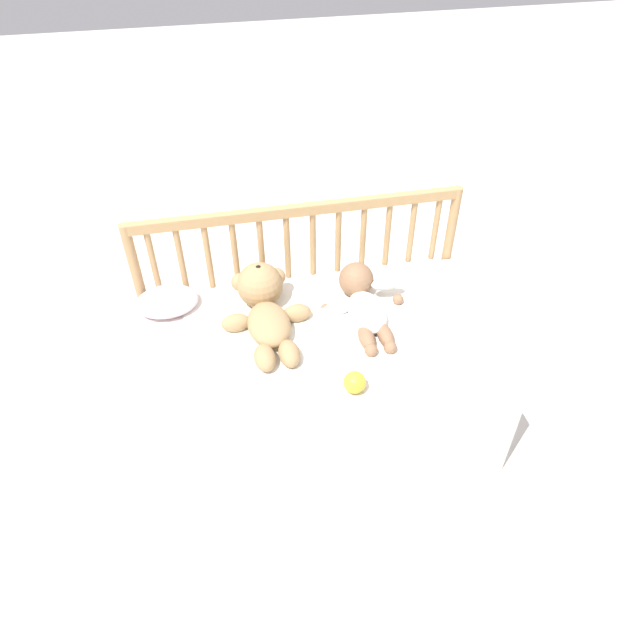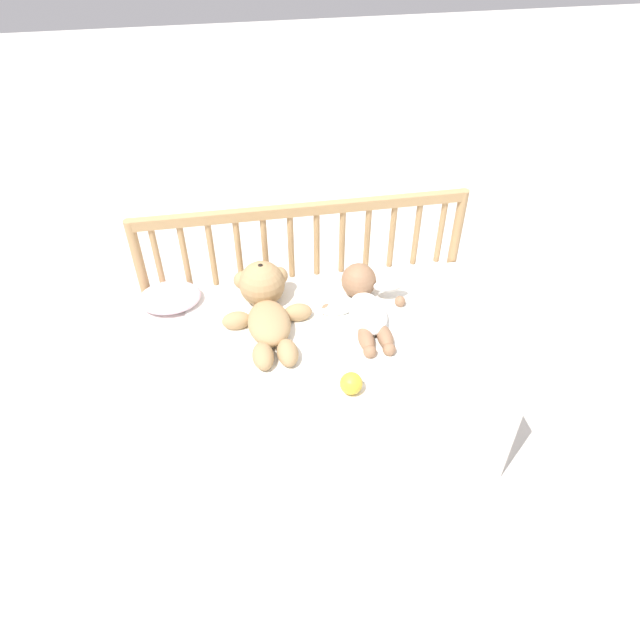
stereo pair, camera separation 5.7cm
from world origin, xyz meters
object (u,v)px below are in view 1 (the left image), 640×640
Objects in this scene: teddy_bear at (265,305)px; baby at (363,301)px; toy_ball at (355,382)px; small_pillow at (167,301)px.

baby is at bearing -5.62° from teddy_bear.
toy_ball reaches higher than small_pillow.
baby is 0.37m from toy_ball.
baby is 1.85× the size of small_pillow.
teddy_bear reaches higher than baby.
small_pillow is at bearing 158.01° from teddy_bear.
teddy_bear reaches higher than toy_ball.
toy_ball is (0.21, -0.38, -0.03)m from teddy_bear.
teddy_bear is 0.43m from toy_ball.
toy_ball is at bearing -109.68° from baby.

